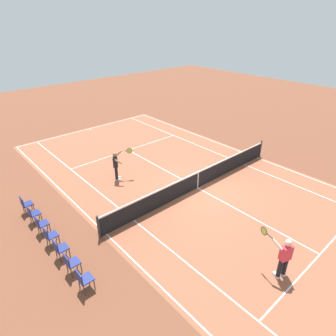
# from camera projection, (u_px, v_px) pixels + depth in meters

# --- Properties ---
(ground_plane) EXTENTS (60.00, 60.00, 0.00)m
(ground_plane) POSITION_uv_depth(u_px,v_px,m) (197.00, 188.00, 15.19)
(ground_plane) COLOR brown
(court_slab) EXTENTS (24.20, 11.40, 0.00)m
(court_slab) POSITION_uv_depth(u_px,v_px,m) (197.00, 188.00, 15.19)
(court_slab) COLOR #935138
(court_slab) RESTS_ON ground_plane
(court_line_markings) EXTENTS (23.85, 11.05, 0.01)m
(court_line_markings) POSITION_uv_depth(u_px,v_px,m) (197.00, 188.00, 15.19)
(court_line_markings) COLOR white
(court_line_markings) RESTS_ON ground_plane
(tennis_net) EXTENTS (0.10, 11.70, 1.08)m
(tennis_net) POSITION_uv_depth(u_px,v_px,m) (198.00, 180.00, 14.96)
(tennis_net) COLOR #2D2D33
(tennis_net) RESTS_ON ground_plane
(tennis_player_near) EXTENTS (0.75, 1.18, 1.70)m
(tennis_player_near) POSITION_uv_depth(u_px,v_px,m) (116.00, 164.00, 15.55)
(tennis_player_near) COLOR black
(tennis_player_near) RESTS_ON ground_plane
(tennis_player_far) EXTENTS (1.17, 0.74, 1.70)m
(tennis_player_far) POSITION_uv_depth(u_px,v_px,m) (284.00, 256.00, 9.64)
(tennis_player_far) COLOR black
(tennis_player_far) RESTS_ON ground_plane
(tennis_ball) EXTENTS (0.07, 0.07, 0.07)m
(tennis_ball) POSITION_uv_depth(u_px,v_px,m) (112.00, 159.00, 18.13)
(tennis_ball) COLOR #CCE01E
(tennis_ball) RESTS_ON ground_plane
(spectator_chair_0) EXTENTS (0.44, 0.44, 0.88)m
(spectator_chair_0) POSITION_uv_depth(u_px,v_px,m) (83.00, 279.00, 9.30)
(spectator_chair_0) COLOR #38383D
(spectator_chair_0) RESTS_ON ground_plane
(spectator_chair_1) EXTENTS (0.44, 0.44, 0.88)m
(spectator_chair_1) POSITION_uv_depth(u_px,v_px,m) (71.00, 262.00, 9.92)
(spectator_chair_1) COLOR #38383D
(spectator_chair_1) RESTS_ON ground_plane
(spectator_chair_2) EXTENTS (0.44, 0.44, 0.88)m
(spectator_chair_2) POSITION_uv_depth(u_px,v_px,m) (59.00, 248.00, 10.55)
(spectator_chair_2) COLOR #38383D
(spectator_chair_2) RESTS_ON ground_plane
(spectator_chair_3) EXTENTS (0.44, 0.44, 0.88)m
(spectator_chair_3) POSITION_uv_depth(u_px,v_px,m) (49.00, 235.00, 11.17)
(spectator_chair_3) COLOR #38383D
(spectator_chair_3) RESTS_ON ground_plane
(spectator_chair_4) EXTENTS (0.44, 0.44, 0.88)m
(spectator_chair_4) POSITION_uv_depth(u_px,v_px,m) (41.00, 223.00, 11.79)
(spectator_chair_4) COLOR #38383D
(spectator_chair_4) RESTS_ON ground_plane
(spectator_chair_5) EXTENTS (0.44, 0.44, 0.88)m
(spectator_chair_5) POSITION_uv_depth(u_px,v_px,m) (33.00, 213.00, 12.41)
(spectator_chair_5) COLOR #38383D
(spectator_chair_5) RESTS_ON ground_plane
(spectator_chair_6) EXTENTS (0.44, 0.44, 0.88)m
(spectator_chair_6) POSITION_uv_depth(u_px,v_px,m) (25.00, 204.00, 13.03)
(spectator_chair_6) COLOR #38383D
(spectator_chair_6) RESTS_ON ground_plane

